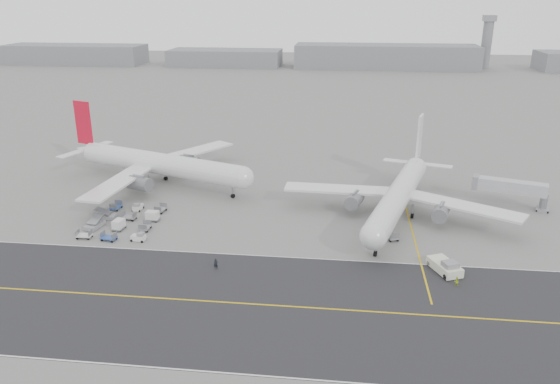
# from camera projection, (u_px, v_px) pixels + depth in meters

# --- Properties ---
(ground) EXTENTS (700.00, 700.00, 0.00)m
(ground) POSITION_uv_depth(u_px,v_px,m) (249.00, 250.00, 97.89)
(ground) COLOR gray
(ground) RESTS_ON ground
(taxiway) EXTENTS (220.00, 59.00, 0.03)m
(taxiway) POSITION_uv_depth(u_px,v_px,m) (262.00, 305.00, 80.56)
(taxiway) COLOR #2B2B2E
(taxiway) RESTS_ON ground
(horizon_buildings) EXTENTS (520.00, 28.00, 28.00)m
(horizon_buildings) POSITION_uv_depth(u_px,v_px,m) (368.00, 68.00, 337.18)
(horizon_buildings) COLOR gray
(horizon_buildings) RESTS_ON ground
(control_tower) EXTENTS (7.00, 7.00, 31.25)m
(control_tower) POSITION_uv_depth(u_px,v_px,m) (487.00, 41.00, 328.58)
(control_tower) COLOR gray
(control_tower) RESTS_ON ground
(airliner_a) EXTENTS (50.44, 49.55, 18.21)m
(airliner_a) POSITION_uv_depth(u_px,v_px,m) (157.00, 163.00, 129.82)
(airliner_a) COLOR silver
(airliner_a) RESTS_ON ground
(airliner_b) EXTENTS (47.07, 48.08, 17.02)m
(airliner_b) POSITION_uv_depth(u_px,v_px,m) (399.00, 194.00, 110.79)
(airliner_b) COLOR silver
(airliner_b) RESTS_ON ground
(pushback_tug) EXTENTS (5.42, 8.37, 2.42)m
(pushback_tug) POSITION_uv_depth(u_px,v_px,m) (445.00, 266.00, 89.74)
(pushback_tug) COLOR silver
(pushback_tug) RESTS_ON ground
(jet_bridge) EXTENTS (15.95, 7.66, 6.00)m
(jet_bridge) POSITION_uv_depth(u_px,v_px,m) (511.00, 188.00, 116.47)
(jet_bridge) COLOR gray
(jet_bridge) RESTS_ON ground
(gse_cluster) EXTENTS (20.02, 23.97, 2.14)m
(gse_cluster) POSITION_uv_depth(u_px,v_px,m) (125.00, 224.00, 108.69)
(gse_cluster) COLOR gray
(gse_cluster) RESTS_ON ground
(stray_dolly) EXTENTS (2.66, 3.29, 1.76)m
(stray_dolly) POSITION_uv_depth(u_px,v_px,m) (391.00, 239.00, 101.94)
(stray_dolly) COLOR silver
(stray_dolly) RESTS_ON ground
(ground_crew_a) EXTENTS (0.72, 0.48, 1.94)m
(ground_crew_a) POSITION_uv_depth(u_px,v_px,m) (216.00, 264.00, 90.58)
(ground_crew_a) COLOR black
(ground_crew_a) RESTS_ON ground
(ground_crew_b) EXTENTS (0.83, 0.69, 1.55)m
(ground_crew_b) POSITION_uv_depth(u_px,v_px,m) (456.00, 281.00, 85.53)
(ground_crew_b) COLOR #B0C817
(ground_crew_b) RESTS_ON ground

